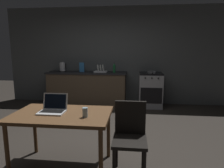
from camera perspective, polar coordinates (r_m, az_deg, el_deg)
The scene contains 13 objects.
ground_plane at distance 3.52m, azimuth -6.67°, elevation -15.59°, with size 12.00×12.00×0.00m, color #2D2823.
back_wall at distance 5.60m, azimuth 1.88°, elevation 8.13°, with size 6.40×0.10×2.68m, color #4C5051.
kitchen_counter at distance 5.48m, azimuth -7.17°, elevation -1.26°, with size 2.16×0.64×0.92m.
stove_oven at distance 5.35m, azimuth 11.06°, elevation -1.67°, with size 0.60×0.62×0.92m.
dining_table at distance 2.57m, azimuth -14.35°, elevation -9.84°, with size 1.21×0.76×0.73m.
chair at distance 2.46m, azimuth 5.22°, elevation -14.08°, with size 0.40×0.40×0.89m.
laptop at distance 2.60m, azimuth -16.81°, elevation -6.85°, with size 0.32×0.27×0.22m.
electric_kettle at distance 5.60m, azimuth -14.19°, elevation 4.78°, with size 0.19×0.17×0.26m.
bottle at distance 5.22m, azimuth 0.65°, elevation 4.71°, with size 0.07×0.07×0.27m.
frying_pan at distance 5.25m, azimuth 11.44°, elevation 3.45°, with size 0.24×0.41×0.05m.
drinking_glass at distance 2.33m, azimuth -7.82°, elevation -8.18°, with size 0.06×0.06×0.11m.
cereal_box at distance 5.46m, azimuth -8.75°, elevation 4.84°, with size 0.13×0.05×0.25m.
dish_rack at distance 5.33m, azimuth -3.30°, elevation 3.96°, with size 0.34×0.26×0.21m.
Camera 1 is at (0.74, -3.09, 1.50)m, focal length 31.49 mm.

